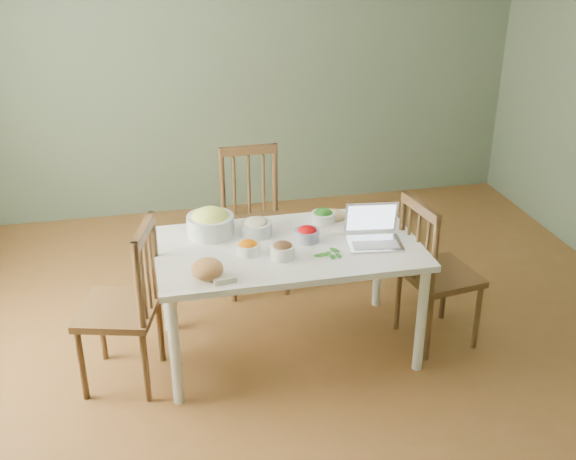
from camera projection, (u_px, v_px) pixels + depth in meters
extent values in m
cube|color=brown|center=(304.00, 362.00, 4.29)|extent=(5.00, 5.00, 0.00)
cube|color=#576B50|center=(236.00, 59.00, 5.92)|extent=(5.00, 0.00, 2.70)
ellipsoid|color=#BB8249|center=(207.00, 269.00, 3.74)|extent=(0.22, 0.22, 0.11)
cube|color=beige|center=(225.00, 281.00, 3.70)|extent=(0.13, 0.05, 0.03)
cylinder|color=tan|center=(331.00, 216.00, 4.48)|extent=(0.24, 0.24, 0.02)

